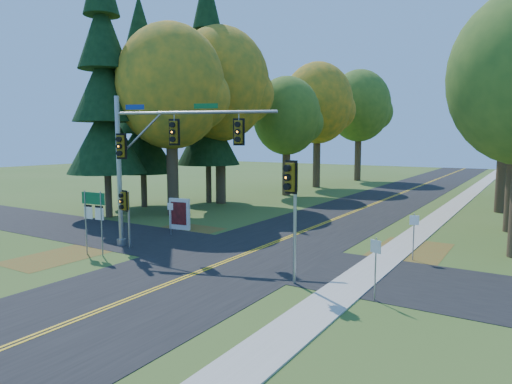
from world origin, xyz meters
The scene contains 27 objects.
ground centered at (0.00, 0.00, 0.00)m, with size 160.00×160.00×0.00m, color #38571E.
road_main centered at (0.00, 0.00, 0.01)m, with size 8.00×160.00×0.02m, color black.
road_cross centered at (0.00, 2.00, 0.01)m, with size 60.00×6.00×0.02m, color black.
centerline_left centered at (-0.10, 0.00, 0.03)m, with size 0.10×160.00×0.01m, color gold.
centerline_right centered at (0.10, 0.00, 0.03)m, with size 0.10×160.00×0.01m, color gold.
sidewalk_east centered at (6.20, 0.00, 0.03)m, with size 1.60×160.00×0.06m, color #9E998E.
leaf_patch_w_near centered at (-6.50, 4.00, 0.01)m, with size 4.00×6.00×0.00m, color brown.
leaf_patch_e centered at (6.80, 6.00, 0.01)m, with size 3.50×8.00×0.00m, color brown.
leaf_patch_w_far centered at (-7.50, -3.00, 0.01)m, with size 3.00×5.00×0.00m, color brown.
tree_w_a centered at (-11.13, 9.38, 9.49)m, with size 8.00×8.00×14.15m.
tree_w_b centered at (-11.72, 16.29, 10.37)m, with size 8.60×8.60×15.38m.
tree_w_c centered at (-9.54, 24.47, 7.94)m, with size 6.80×6.80×11.91m.
tree_e_c centered at (9.88, 23.69, 10.66)m, with size 8.80×8.80×15.79m.
tree_w_d centered at (-10.13, 33.18, 9.78)m, with size 8.20×8.20×14.56m.
tree_e_d centered at (9.26, 32.87, 8.24)m, with size 7.00×7.00×12.32m.
tree_w_e centered at (-8.92, 44.09, 10.07)m, with size 8.40×8.40×14.97m.
pine_a centered at (-14.50, 6.00, 9.18)m, with size 5.60×5.60×19.48m.
pine_b centered at (-16.00, 11.00, 8.16)m, with size 5.60×5.60×17.31m.
pine_c centered at (-13.00, 16.00, 9.69)m, with size 5.60×5.60×20.56m.
traffic_mast centered at (-4.70, 0.94, 5.11)m, with size 8.30×3.37×7.95m.
east_signal_pole centered at (4.16, -0.87, 3.73)m, with size 0.56×0.66×4.92m.
ped_signal_pole centered at (-5.87, -0.19, 2.30)m, with size 0.49×0.57×3.09m.
route_sign_cluster centered at (-6.25, -1.87, 2.26)m, with size 1.49×0.19×3.21m.
info_kiosk centered at (-6.94, 5.18, 0.99)m, with size 1.45×0.40×1.98m.
reg_sign_e_north centered at (7.37, 5.42, 1.53)m, with size 0.42×0.15×2.24m.
reg_sign_e_south centered at (7.50, -0.87, 1.56)m, with size 0.42×0.19×2.28m.
reg_sign_w centered at (-6.30, 3.66, 1.37)m, with size 0.38×0.09×1.99m.
Camera 1 is at (12.21, -16.40, 5.74)m, focal length 32.00 mm.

